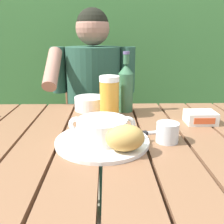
{
  "coord_description": "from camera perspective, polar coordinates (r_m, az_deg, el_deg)",
  "views": [
    {
      "loc": [
        -0.05,
        -0.74,
        1.05
      ],
      "look_at": [
        -0.03,
        0.08,
        0.79
      ],
      "focal_mm": 39.52,
      "sensor_mm": 36.0,
      "label": 1
    }
  ],
  "objects": [
    {
      "name": "dining_table",
      "position": [
        0.85,
        2.4,
        -12.18
      ],
      "size": [
        1.22,
        0.88,
        0.72
      ],
      "color": "brown",
      "rests_on": "ground_plane"
    },
    {
      "name": "hedge_backdrop",
      "position": [
        2.36,
        -3.62,
        19.45
      ],
      "size": [
        2.94,
        0.85,
        2.9
      ],
      "color": "#3D7338",
      "rests_on": "ground_plane"
    },
    {
      "name": "chair_near_diner",
      "position": [
        1.72,
        -3.76,
        -2.62
      ],
      "size": [
        0.45,
        0.47,
        0.9
      ],
      "color": "brown",
      "rests_on": "ground_plane"
    },
    {
      "name": "person_eating",
      "position": [
        1.46,
        -4.38,
        3.73
      ],
      "size": [
        0.48,
        0.47,
        1.19
      ],
      "color": "#264C3B",
      "rests_on": "ground_plane"
    },
    {
      "name": "serving_plate",
      "position": [
        0.78,
        -2.26,
        -6.68
      ],
      "size": [
        0.3,
        0.3,
        0.01
      ],
      "color": "white",
      "rests_on": "dining_table"
    },
    {
      "name": "soup_bowl",
      "position": [
        0.77,
        -2.29,
        -3.88
      ],
      "size": [
        0.21,
        0.16,
        0.07
      ],
      "color": "white",
      "rests_on": "serving_plate"
    },
    {
      "name": "bread_roll",
      "position": [
        0.7,
        3.17,
        -5.99
      ],
      "size": [
        0.12,
        0.1,
        0.07
      ],
      "color": "tan",
      "rests_on": "serving_plate"
    },
    {
      "name": "beer_glass",
      "position": [
        1.01,
        -0.62,
        3.62
      ],
      "size": [
        0.08,
        0.08,
        0.17
      ],
      "color": "gold",
      "rests_on": "dining_table"
    },
    {
      "name": "beer_bottle",
      "position": [
        1.08,
        3.2,
        5.79
      ],
      "size": [
        0.06,
        0.06,
        0.26
      ],
      "color": "#33613F",
      "rests_on": "dining_table"
    },
    {
      "name": "water_glass_small",
      "position": [
        0.8,
        12.69,
        -4.6
      ],
      "size": [
        0.07,
        0.07,
        0.06
      ],
      "color": "silver",
      "rests_on": "dining_table"
    },
    {
      "name": "butter_tub",
      "position": [
        1.01,
        19.78,
        -1.18
      ],
      "size": [
        0.11,
        0.09,
        0.05
      ],
      "color": "white",
      "rests_on": "dining_table"
    },
    {
      "name": "table_knife",
      "position": [
        0.86,
        7.95,
        -4.83
      ],
      "size": [
        0.15,
        0.06,
        0.01
      ],
      "color": "silver",
      "rests_on": "dining_table"
    },
    {
      "name": "diner_bowl",
      "position": [
        1.12,
        -5.14,
        2.02
      ],
      "size": [
        0.14,
        0.14,
        0.06
      ],
      "color": "white",
      "rests_on": "dining_table"
    }
  ]
}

